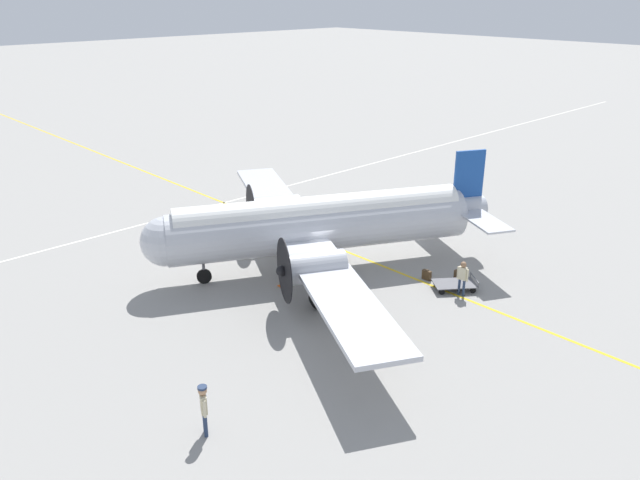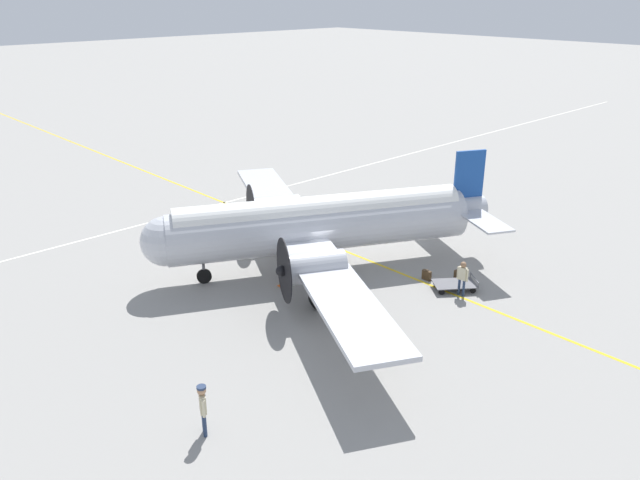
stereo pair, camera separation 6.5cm
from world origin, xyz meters
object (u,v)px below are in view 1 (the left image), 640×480
(airliner_main, at_px, (312,224))
(passenger_boarding, at_px, (463,275))
(traffic_cone, at_px, (283,281))
(baggage_cart, at_px, (455,284))
(suitcase_upright_spare, at_px, (459,276))
(suitcase_near_door, at_px, (427,275))
(crew_foreground, at_px, (204,404))

(airliner_main, height_order, passenger_boarding, airliner_main)
(traffic_cone, bearing_deg, baggage_cart, 44.17)
(airliner_main, xyz_separation_m, suitcase_upright_spare, (5.69, 4.29, -2.18))
(passenger_boarding, height_order, suitcase_near_door, passenger_boarding)
(suitcase_near_door, height_order, traffic_cone, traffic_cone)
(airliner_main, distance_m, baggage_cart, 7.29)
(baggage_cart, relative_size, traffic_cone, 3.98)
(crew_foreground, height_order, suitcase_near_door, crew_foreground)
(passenger_boarding, xyz_separation_m, traffic_cone, (-6.27, -5.26, -0.76))
(suitcase_near_door, height_order, suitcase_upright_spare, suitcase_upright_spare)
(crew_foreground, xyz_separation_m, traffic_cone, (-6.34, 8.56, -0.85))
(airliner_main, distance_m, crew_foreground, 12.75)
(traffic_cone, bearing_deg, crew_foreground, -53.46)
(airliner_main, relative_size, traffic_cone, 38.84)
(crew_foreground, relative_size, baggage_cart, 0.79)
(baggage_cart, height_order, traffic_cone, traffic_cone)
(passenger_boarding, xyz_separation_m, suitcase_near_door, (-2.09, 0.18, -0.78))
(crew_foreground, bearing_deg, suitcase_upright_spare, 121.16)
(crew_foreground, distance_m, suitcase_upright_spare, 15.10)
(airliner_main, relative_size, baggage_cart, 9.75)
(suitcase_upright_spare, bearing_deg, passenger_boarding, -51.98)
(suitcase_near_door, xyz_separation_m, baggage_cart, (1.54, 0.12, 0.04))
(suitcase_near_door, bearing_deg, traffic_cone, -127.52)
(baggage_cart, xyz_separation_m, traffic_cone, (-5.72, -5.56, -0.02))
(suitcase_upright_spare, distance_m, baggage_cart, 1.01)
(crew_foreground, height_order, traffic_cone, crew_foreground)
(airliner_main, height_order, traffic_cone, airliner_main)
(passenger_boarding, distance_m, suitcase_near_door, 2.24)
(passenger_boarding, height_order, traffic_cone, passenger_boarding)
(suitcase_near_door, bearing_deg, passenger_boarding, -5.03)
(airliner_main, bearing_deg, suitcase_near_door, 152.89)
(suitcase_upright_spare, bearing_deg, traffic_cone, -129.34)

